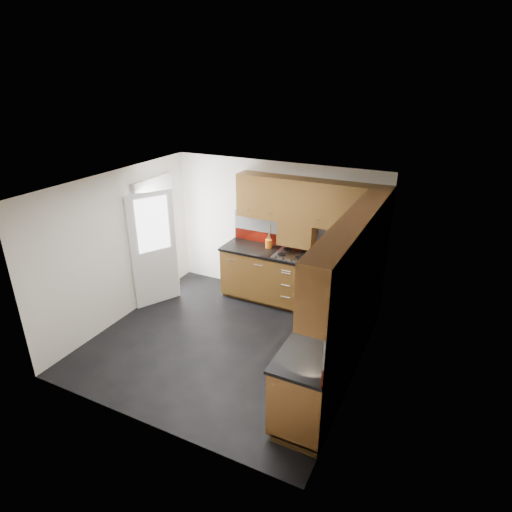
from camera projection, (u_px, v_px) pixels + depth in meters
The scene contains 14 objects.
room at pixel (223, 251), 5.82m from camera, with size 4.00×3.80×2.64m.
base_cabinets at pixel (311, 311), 6.40m from camera, with size 2.70×3.20×0.95m.
countertop at pixel (312, 283), 6.20m from camera, with size 2.72×3.22×0.04m.
backsplash at pixel (333, 262), 6.18m from camera, with size 2.70×3.20×0.54m.
upper_cabinets at pixel (329, 223), 5.82m from camera, with size 2.50×3.20×0.72m.
extractor_hood at pixel (297, 233), 7.07m from camera, with size 0.60×0.33×0.40m, color brown.
glass_cabinet at pixel (370, 220), 5.85m from camera, with size 0.32×0.80×0.66m.
back_door at pixel (156, 243), 7.34m from camera, with size 0.42×1.19×2.04m.
gas_hob at pixel (293, 255), 7.06m from camera, with size 0.59×0.52×0.05m.
utensil_pot at pixel (269, 242), 7.35m from camera, with size 0.12×0.12×0.42m.
toaster at pixel (343, 257), 6.79m from camera, with size 0.27×0.17×0.20m.
food_processor at pixel (360, 272), 6.21m from camera, with size 0.17×0.17×0.29m.
paper_towel at pixel (348, 300), 5.46m from camera, with size 0.11×0.11×0.23m, color white.
orange_cloth at pixel (356, 278), 6.27m from camera, with size 0.14×0.12×0.02m, color orange.
Camera 1 is at (2.76, -4.62, 3.75)m, focal length 30.00 mm.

